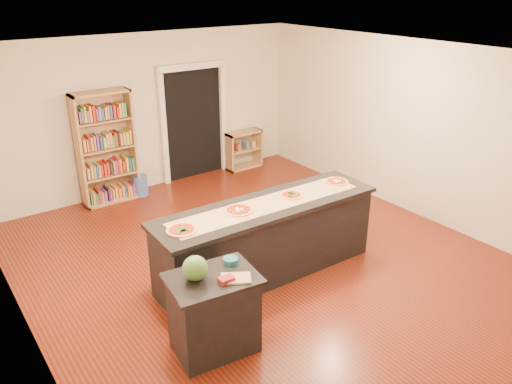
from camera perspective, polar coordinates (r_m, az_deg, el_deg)
room at (r=6.39m, az=1.06°, el=2.72°), size 6.00×7.00×2.80m
doorway at (r=9.70m, az=-7.17°, el=8.54°), size 1.40×0.09×2.21m
kitchen_island at (r=6.54m, az=1.28°, el=-5.40°), size 3.07×0.83×1.01m
side_counter at (r=5.34m, az=-4.84°, el=-13.63°), size 0.90×0.66×0.89m
bookshelf at (r=8.90m, az=-16.75°, el=4.80°), size 0.97×0.35×1.94m
low_shelf at (r=10.31m, az=-1.45°, el=4.87°), size 0.77×0.33×0.77m
waste_bin at (r=9.26m, az=-13.06°, el=0.74°), size 0.26×0.26×0.38m
kraft_paper at (r=6.31m, az=1.33°, el=-1.39°), size 2.67×0.55×0.00m
watermelon at (r=5.00m, az=-6.96°, el=-8.64°), size 0.26×0.26×0.26m
cutting_board at (r=5.03m, az=-2.31°, el=-9.83°), size 0.36×0.33×0.02m
package_red at (r=4.99m, az=-3.42°, el=-9.97°), size 0.15×0.11×0.05m
package_teal at (r=5.29m, az=-2.91°, el=-7.83°), size 0.16×0.16×0.06m
pizza_a at (r=5.72m, az=-8.50°, el=-4.31°), size 0.35×0.35×0.02m
pizza_b at (r=6.13m, az=-1.99°, el=-2.07°), size 0.36×0.36×0.02m
pizza_c at (r=6.55m, az=4.07°, el=-0.35°), size 0.30×0.30×0.02m
pizza_d at (r=7.06m, az=9.22°, el=1.19°), size 0.33×0.33×0.02m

